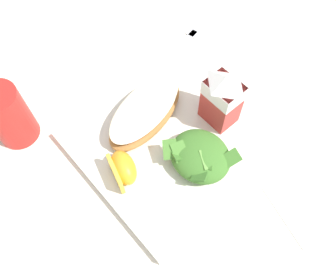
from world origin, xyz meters
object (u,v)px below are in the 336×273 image
Objects in this scene: green_salad_pile at (200,156)px; metal_fork at (179,48)px; paper_napkin at (310,202)px; white_plate at (168,142)px; milk_carton at (222,97)px; orange_wedge_front at (124,170)px; drinking_red_cup at (8,116)px; cheesy_pizza_bread at (147,111)px.

metal_fork is at bearing 144.76° from green_salad_pile.
metal_fork is at bearing 170.40° from paper_napkin.
green_salad_pile is 0.19m from paper_napkin.
milk_carton is at bearing 75.67° from white_plate.
orange_wedge_front is (-0.06, -0.10, -0.00)m from green_salad_pile.
paper_napkin is at bearing -9.60° from metal_fork.
drinking_red_cup reaches higher than metal_fork.
metal_fork is (-0.38, 0.06, 0.00)m from paper_napkin.
white_plate is 2.62× the size of green_salad_pile.
drinking_red_cup is at bearing -143.13° from green_salad_pile.
green_salad_pile reaches higher than paper_napkin.
drinking_red_cup reaches higher than paper_napkin.
orange_wedge_front reaches higher than paper_napkin.
drinking_red_cup is at bearing -125.56° from cheesy_pizza_bread.
metal_fork reaches higher than paper_napkin.
green_salad_pile is (0.12, 0.01, 0.00)m from cheesy_pizza_bread.
milk_carton is 1.01× the size of drinking_red_cup.
cheesy_pizza_bread is 1.67× the size of milk_carton.
cheesy_pizza_bread is 1.67× the size of paper_napkin.
orange_wedge_front is (0.00, -0.09, 0.03)m from white_plate.
cheesy_pizza_bread is at bearing -131.91° from milk_carton.
drinking_red_cup is (-0.25, -0.19, 0.02)m from green_salad_pile.
green_salad_pile is at bearing -35.24° from metal_fork.
paper_napkin is at bearing 23.54° from white_plate.
cheesy_pizza_bread is 0.98× the size of metal_fork.
green_salad_pile is 0.12m from orange_wedge_front.
cheesy_pizza_bread is 0.19m from metal_fork.
green_salad_pile is 1.59× the size of orange_wedge_front.
white_plate is 2.55× the size of milk_carton.
cheesy_pizza_bread is at bearing 122.34° from orange_wedge_front.
green_salad_pile reaches higher than metal_fork.
orange_wedge_front is at bearing -57.66° from cheesy_pizza_bread.
cheesy_pizza_bread is 0.30m from paper_napkin.
cheesy_pizza_bread is 0.11m from orange_wedge_front.
milk_carton reaches higher than white_plate.
metal_fork is (-0.15, 0.16, -0.01)m from white_plate.
cheesy_pizza_bread reaches higher than paper_napkin.
milk_carton is 1.00× the size of paper_napkin.
paper_napkin is (0.20, 0.00, -0.07)m from milk_carton.
cheesy_pizza_bread is at bearing 176.98° from white_plate.
drinking_red_cup is (-0.13, -0.18, 0.02)m from cheesy_pizza_bread.
metal_fork is at bearing 158.94° from milk_carton.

